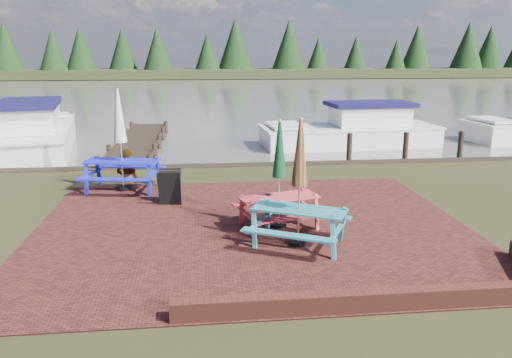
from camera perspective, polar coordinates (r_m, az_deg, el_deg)
The scene contains 13 objects.
ground at distance 9.59m, azimuth 0.18°, elevation -7.66°, with size 120.00×120.00×0.00m, color black.
paving at distance 10.51m, azimuth -0.43°, elevation -5.58°, with size 9.00×7.50×0.02m, color #341210.
brick_wall at distance 7.93m, azimuth 18.22°, elevation -12.16°, with size 6.21×1.79×0.30m.
water at distance 45.99m, azimuth -5.03°, elevation 9.83°, with size 120.00×60.00×0.02m, color #4A483F.
far_treeline at distance 74.84m, azimuth -5.62°, elevation 14.06°, with size 120.00×10.00×8.10m.
picnic_table_teal at distance 9.38m, azimuth 4.93°, elevation -2.73°, with size 2.26×2.18×2.42m.
picnic_table_red at distance 10.32m, azimuth 2.65°, elevation -1.43°, with size 1.94×1.81×2.26m.
picnic_table_blue at distance 13.57m, azimuth -15.12°, elevation 2.56°, with size 2.21×2.04×2.67m.
chalkboard at distance 12.13m, azimuth -9.83°, elevation -0.92°, with size 0.54×0.54×0.85m.
jetty at distance 20.56m, azimuth -13.16°, elevation 4.24°, with size 1.76×9.08×1.00m.
boat_jetty at distance 21.16m, azimuth -24.01°, elevation 4.62°, with size 4.06×8.10×2.25m.
boat_near at distance 21.01m, azimuth 11.01°, elevation 5.32°, with size 7.38×3.00×1.96m.
person at distance 14.37m, azimuth -14.65°, elevation 3.25°, with size 0.69×0.45×1.88m, color gray.
Camera 1 is at (-0.99, -8.83, 3.60)m, focal length 35.00 mm.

